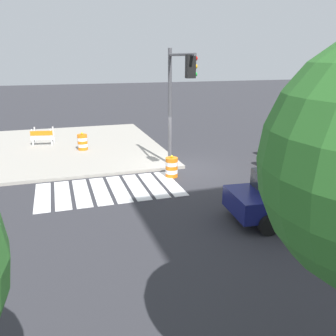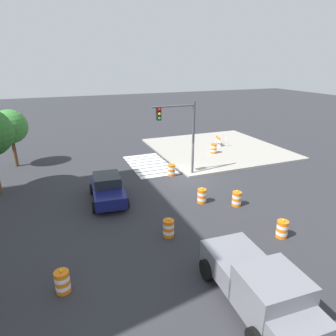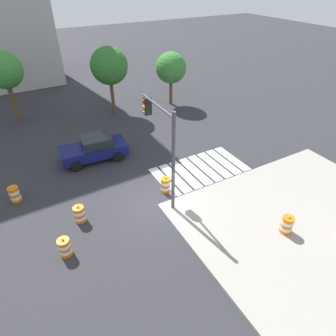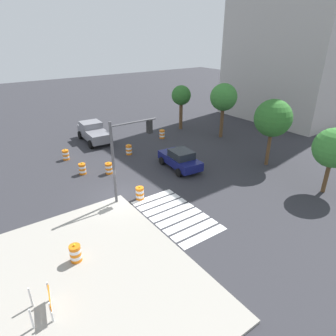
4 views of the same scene
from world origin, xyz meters
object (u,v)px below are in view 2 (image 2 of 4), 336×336
Objects in this scene: traffic_barrel_on_sidewalk at (214,148)px; traffic_barrel_crosswalk_end at (282,229)px; street_tree_streetside_far at (10,127)px; traffic_barrel_median_near at (172,170)px; traffic_barrel_near_corner at (62,282)px; traffic_barrel_lane_center at (202,196)px; sports_car at (108,188)px; traffic_light_pole at (179,126)px; pickup_truck at (260,288)px; traffic_barrel_far_curb at (169,228)px; traffic_barrel_median_far at (237,199)px; construction_barricade at (220,140)px.

traffic_barrel_crosswalk_end is at bearing 164.13° from traffic_barrel_on_sidewalk.
traffic_barrel_median_near is at bearing -120.91° from street_tree_streetside_far.
traffic_barrel_near_corner is 9.69m from traffic_barrel_lane_center.
traffic_barrel_median_near is at bearing -65.29° from sports_car.
traffic_barrel_lane_center is at bearing 179.88° from traffic_barrel_median_near.
traffic_light_pole reaches higher than sports_car.
pickup_truck is 13.33m from traffic_light_pole.
pickup_truck is at bearing -163.11° from sports_car.
pickup_truck is 5.14× the size of traffic_barrel_near_corner.
traffic_barrel_median_far is at bearing -72.90° from traffic_barrel_far_curb.
sports_car is 4.35× the size of traffic_barrel_near_corner.
traffic_barrel_median_near is at bearing 45.69° from traffic_light_pole.
traffic_barrel_near_corner is 1.00× the size of traffic_barrel_median_far.
traffic_barrel_median_near is at bearing -23.38° from traffic_barrel_far_curb.
sports_car is at bearing -147.30° from street_tree_streetside_far.
traffic_barrel_on_sidewalk is at bearing -34.02° from traffic_barrel_lane_center.
traffic_barrel_on_sidewalk reaches higher than construction_barricade.
traffic_light_pole is 1.16× the size of street_tree_streetside_far.
construction_barricade reaches higher than traffic_barrel_median_far.
traffic_barrel_far_curb is (5.50, 1.21, -0.52)m from pickup_truck.
traffic_light_pole is (7.25, -3.74, 3.46)m from traffic_barrel_far_curb.
traffic_barrel_on_sidewalk reaches higher than traffic_barrel_near_corner.
pickup_truck is 13.35m from traffic_barrel_median_near.
traffic_barrel_on_sidewalk is (9.60, -3.93, 0.15)m from traffic_barrel_median_far.
traffic_light_pole is (-3.91, 5.28, 3.31)m from traffic_barrel_on_sidewalk.
traffic_barrel_lane_center is 5.73m from traffic_light_pole.
sports_car is at bearing 16.89° from pickup_truck.
traffic_light_pole is at bearing -5.50° from traffic_barrel_lane_center.
pickup_truck reaches higher than traffic_barrel_near_corner.
traffic_barrel_crosswalk_end is 1.00× the size of traffic_barrel_lane_center.
traffic_light_pole is (4.55, -0.44, 3.46)m from traffic_barrel_lane_center.
traffic_barrel_near_corner is 10.85m from traffic_barrel_median_far.
traffic_barrel_median_far is at bearing 153.46° from construction_barricade.
traffic_barrel_on_sidewalk is at bearing -53.42° from traffic_light_pole.
traffic_light_pole is (9.42, 1.48, 3.46)m from traffic_barrel_crosswalk_end.
pickup_truck reaches higher than construction_barricade.
traffic_light_pole is (-6.12, 7.24, 3.19)m from construction_barricade.
traffic_barrel_crosswalk_end is 5.24m from traffic_barrel_lane_center.
traffic_barrel_median_far is 18.55m from street_tree_streetside_far.
traffic_barrel_median_far is (3.59, -10.24, 0.00)m from traffic_barrel_near_corner.
traffic_barrel_lane_center is at bearing 144.26° from construction_barricade.
traffic_barrel_lane_center is at bearing -115.05° from sports_car.
traffic_barrel_near_corner is at bearing 132.95° from traffic_barrel_on_sidewalk.
traffic_barrel_crosswalk_end and traffic_barrel_far_curb have the same top height.
traffic_barrel_median_far is 1.00× the size of traffic_barrel_on_sidewalk.
traffic_barrel_lane_center is 0.19× the size of traffic_light_pole.
pickup_truck is 7.27m from traffic_barrel_near_corner.
traffic_light_pole is at bearing -43.80° from traffic_barrel_near_corner.
pickup_truck is 18.41m from traffic_barrel_on_sidewalk.
traffic_barrel_crosswalk_end is 16.58m from construction_barricade.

